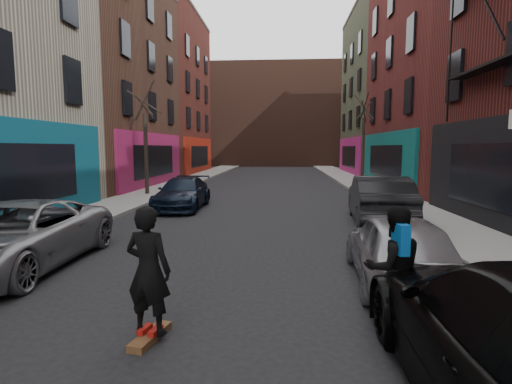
# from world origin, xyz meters

# --- Properties ---
(sidewalk_left) EXTENTS (2.50, 84.00, 0.13)m
(sidewalk_left) POSITION_xyz_m (-6.25, 30.00, 0.07)
(sidewalk_left) COLOR gray
(sidewalk_left) RESTS_ON ground
(sidewalk_right) EXTENTS (2.50, 84.00, 0.13)m
(sidewalk_right) POSITION_xyz_m (6.25, 30.00, 0.07)
(sidewalk_right) COLOR gray
(sidewalk_right) RESTS_ON ground
(building_far) EXTENTS (40.00, 10.00, 14.00)m
(building_far) POSITION_xyz_m (0.00, 56.00, 7.00)
(building_far) COLOR #47281E
(building_far) RESTS_ON ground
(tree_left_far) EXTENTS (2.00, 2.00, 6.50)m
(tree_left_far) POSITION_xyz_m (-6.20, 18.00, 3.38)
(tree_left_far) COLOR black
(tree_left_far) RESTS_ON sidewalk_left
(tree_right_far) EXTENTS (2.00, 2.00, 6.80)m
(tree_right_far) POSITION_xyz_m (6.20, 24.00, 3.53)
(tree_right_far) COLOR black
(tree_right_far) RESTS_ON sidewalk_right
(parked_left_far) EXTENTS (2.46, 5.14, 1.42)m
(parked_left_far) POSITION_xyz_m (-4.60, 5.26, 0.71)
(parked_left_far) COLOR gray
(parked_left_far) RESTS_ON ground
(parked_left_end) EXTENTS (1.89, 4.50, 1.30)m
(parked_left_end) POSITION_xyz_m (-3.20, 13.80, 0.65)
(parked_left_end) COLOR black
(parked_left_end) RESTS_ON ground
(parked_right_far) EXTENTS (1.87, 4.14, 1.38)m
(parked_right_far) POSITION_xyz_m (3.20, 4.83, 0.69)
(parked_right_far) COLOR #9A9BA2
(parked_right_far) RESTS_ON ground
(parked_right_end) EXTENTS (2.15, 5.06, 1.62)m
(parked_right_end) POSITION_xyz_m (4.28, 11.03, 0.81)
(parked_right_end) COLOR black
(parked_right_end) RESTS_ON ground
(skateboard) EXTENTS (0.38, 0.83, 0.10)m
(skateboard) POSITION_xyz_m (-0.72, 2.35, 0.05)
(skateboard) COLOR brown
(skateboard) RESTS_ON ground
(skateboarder) EXTENTS (0.70, 0.53, 1.72)m
(skateboarder) POSITION_xyz_m (-0.72, 2.35, 0.96)
(skateboarder) COLOR black
(skateboarder) RESTS_ON skateboard
(pedestrian) EXTENTS (0.95, 0.79, 1.75)m
(pedestrian) POSITION_xyz_m (2.60, 2.95, 0.88)
(pedestrian) COLOR black
(pedestrian) RESTS_ON ground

